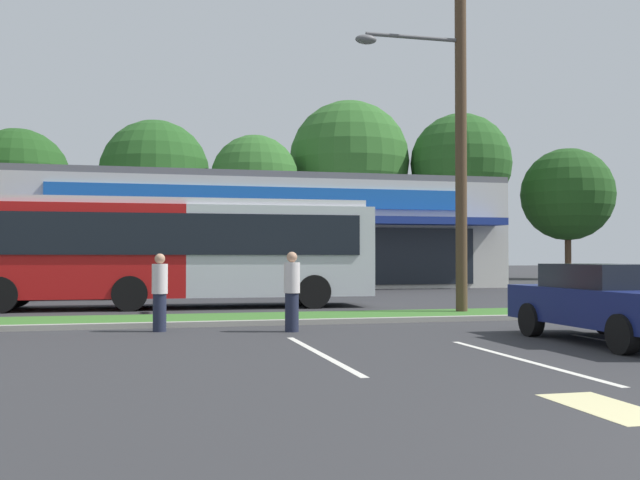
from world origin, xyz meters
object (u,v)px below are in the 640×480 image
at_px(city_bus, 164,249).
at_px(car_3, 612,302).
at_px(utility_pole, 456,111).
at_px(pedestrian_by_pole, 160,292).
at_px(car_0, 73,277).
at_px(pedestrian_near_bench, 292,292).

xyz_separation_m(city_bus, car_3, (7.47, -11.11, -1.03)).
distance_m(utility_pole, car_3, 7.80).
bearing_deg(car_3, pedestrian_by_pole, -117.14).
bearing_deg(car_0, pedestrian_by_pole, 102.17).
relative_size(car_3, pedestrian_near_bench, 2.74).
height_order(city_bus, car_3, city_bus).
height_order(city_bus, pedestrian_near_bench, city_bus).
bearing_deg(pedestrian_near_bench, city_bus, -46.99).
relative_size(car_3, pedestrian_by_pole, 2.81).
relative_size(utility_pole, pedestrian_near_bench, 6.12).
distance_m(car_0, pedestrian_by_pole, 12.98).
relative_size(city_bus, car_3, 2.81).
distance_m(city_bus, pedestrian_by_pole, 7.20).
xyz_separation_m(utility_pole, pedestrian_near_bench, (-4.98, -2.99, -4.53)).
height_order(utility_pole, pedestrian_near_bench, utility_pole).
bearing_deg(pedestrian_by_pole, pedestrian_near_bench, 172.29).
bearing_deg(utility_pole, city_bus, 146.53).
bearing_deg(car_0, car_3, 122.22).
bearing_deg(city_bus, pedestrian_near_bench, -72.09).
bearing_deg(pedestrian_by_pole, car_3, 159.85).
height_order(car_3, pedestrian_near_bench, pedestrian_near_bench).
distance_m(utility_pole, pedestrian_near_bench, 7.36).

